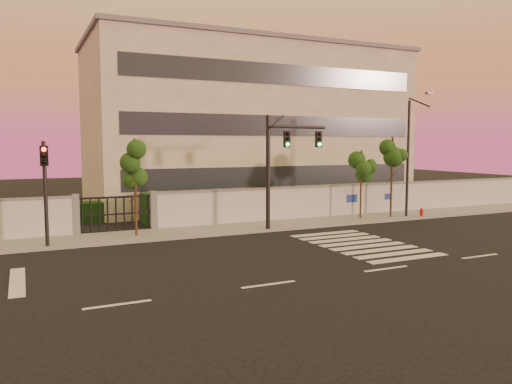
# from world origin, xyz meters

# --- Properties ---
(ground) EXTENTS (120.00, 120.00, 0.00)m
(ground) POSITION_xyz_m (0.00, 0.00, 0.00)
(ground) COLOR black
(ground) RESTS_ON ground
(sidewalk) EXTENTS (60.00, 3.00, 0.15)m
(sidewalk) POSITION_xyz_m (0.00, 10.50, 0.07)
(sidewalk) COLOR gray
(sidewalk) RESTS_ON ground
(perimeter_wall) EXTENTS (60.00, 0.36, 2.20)m
(perimeter_wall) POSITION_xyz_m (0.10, 12.00, 1.07)
(perimeter_wall) COLOR silver
(perimeter_wall) RESTS_ON ground
(hedge_row) EXTENTS (41.00, 4.25, 1.80)m
(hedge_row) POSITION_xyz_m (1.17, 14.74, 0.82)
(hedge_row) COLOR black
(hedge_row) RESTS_ON ground
(institutional_building) EXTENTS (24.40, 12.40, 12.25)m
(institutional_building) POSITION_xyz_m (9.00, 21.99, 6.16)
(institutional_building) COLOR #B3AB97
(institutional_building) RESTS_ON ground
(road_markings) EXTENTS (57.00, 7.62, 0.02)m
(road_markings) POSITION_xyz_m (-1.58, 3.76, 0.01)
(road_markings) COLOR silver
(road_markings) RESTS_ON ground
(street_tree_d) EXTENTS (1.52, 1.21, 5.01)m
(street_tree_d) POSITION_xyz_m (-2.28, 10.31, 3.69)
(street_tree_d) COLOR #382314
(street_tree_d) RESTS_ON ground
(street_tree_e) EXTENTS (1.42, 1.13, 4.36)m
(street_tree_e) POSITION_xyz_m (11.59, 10.35, 3.21)
(street_tree_e) COLOR #382314
(street_tree_e) RESTS_ON ground
(street_tree_f) EXTENTS (1.61, 1.28, 5.17)m
(street_tree_f) POSITION_xyz_m (13.62, 9.93, 3.80)
(street_tree_f) COLOR #382314
(street_tree_f) RESTS_ON ground
(traffic_signal_main) EXTENTS (3.93, 1.00, 6.27)m
(traffic_signal_main) POSITION_xyz_m (5.37, 9.21, 3.96)
(traffic_signal_main) COLOR black
(traffic_signal_main) RESTS_ON ground
(traffic_signal_secondary) EXTENTS (0.38, 0.35, 4.87)m
(traffic_signal_secondary) POSITION_xyz_m (-6.49, 9.34, 3.09)
(traffic_signal_secondary) COLOR black
(traffic_signal_secondary) RESTS_ON ground
(streetlight_east) EXTENTS (0.47, 1.88, 7.82)m
(streetlight_east) POSITION_xyz_m (14.76, 9.62, 4.22)
(streetlight_east) COLOR black
(streetlight_east) RESTS_ON ground
(fire_hydrant) EXTENTS (0.26, 0.25, 0.66)m
(fire_hydrant) POSITION_xyz_m (15.58, 9.31, 0.33)
(fire_hydrant) COLOR red
(fire_hydrant) RESTS_ON ground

